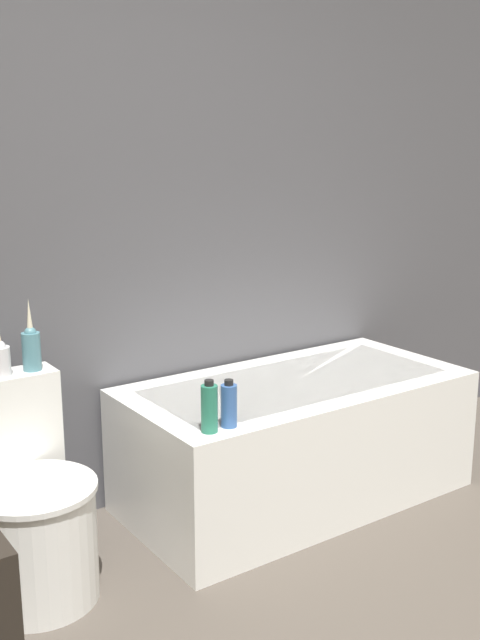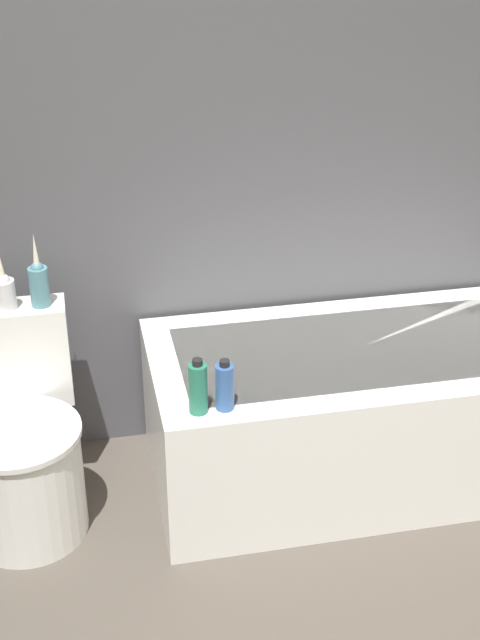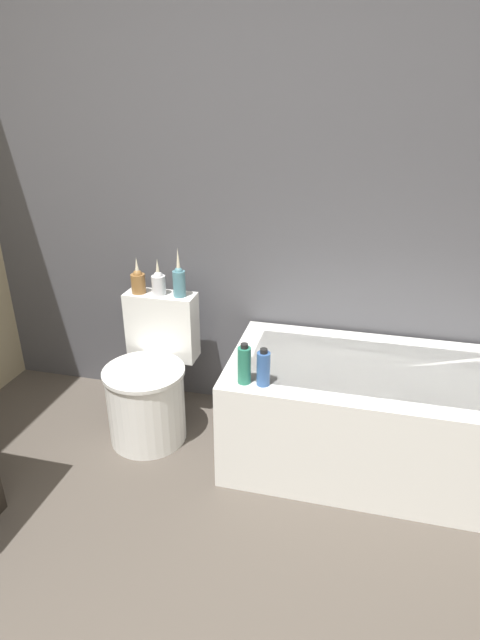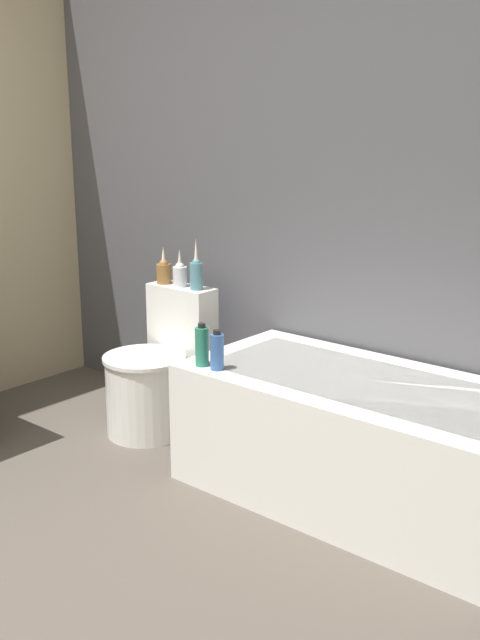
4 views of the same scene
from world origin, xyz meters
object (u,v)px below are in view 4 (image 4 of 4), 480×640
object	(u,v)px
vase_silver	(180,274)
shampoo_bottle_short	(217,351)
vase_gold	(164,271)
shampoo_bottle_tall	(202,346)
vase_bronze	(196,273)
toilet	(155,376)
bathtub	(358,440)

from	to	relation	value
vase_silver	shampoo_bottle_short	xyz separation A→B (m)	(0.66, -0.46, -0.18)
vase_gold	shampoo_bottle_tall	bearing A→B (deg)	-33.28
vase_bronze	toilet	bearing A→B (deg)	-119.56
toilet	vase_bronze	size ratio (longest dim) A/B	2.78
shampoo_bottle_tall	vase_bronze	bearing A→B (deg)	135.09
vase_gold	vase_bronze	world-z (taller)	vase_bronze
bathtub	shampoo_bottle_tall	xyz separation A→B (m)	(-0.63, -0.28, 0.36)
bathtub	vase_gold	size ratio (longest dim) A/B	7.51
vase_silver	bathtub	bearing A→B (deg)	-8.35
bathtub	vase_gold	world-z (taller)	vase_gold
toilet	vase_bronze	xyz separation A→B (m)	(0.12, 0.20, 0.53)
vase_silver	vase_bronze	bearing A→B (deg)	0.87
vase_gold	vase_silver	size ratio (longest dim) A/B	1.00
bathtub	vase_bronze	xyz separation A→B (m)	(-1.09, 0.18, 0.55)
toilet	shampoo_bottle_tall	distance (m)	0.72
toilet	bathtub	bearing A→B (deg)	1.22
bathtub	toilet	world-z (taller)	toilet
vase_gold	shampoo_bottle_tall	distance (m)	0.85
toilet	vase_silver	distance (m)	0.55
toilet	shampoo_bottle_tall	bearing A→B (deg)	-23.96
bathtub	shampoo_bottle_short	world-z (taller)	shampoo_bottle_short
vase_bronze	shampoo_bottle_short	world-z (taller)	vase_bronze
toilet	shampoo_bottle_short	distance (m)	0.78
vase_silver	shampoo_bottle_tall	size ratio (longest dim) A/B	1.03
vase_gold	vase_bronze	bearing A→B (deg)	1.36
vase_gold	vase_bronze	size ratio (longest dim) A/B	0.75
toilet	vase_bronze	distance (m)	0.58
vase_gold	shampoo_bottle_short	size ratio (longest dim) A/B	1.13
bathtub	vase_silver	world-z (taller)	vase_silver
shampoo_bottle_tall	shampoo_bottle_short	xyz separation A→B (m)	(0.08, 0.00, -0.01)
bathtub	vase_bronze	distance (m)	1.23
vase_gold	shampoo_bottle_short	xyz separation A→B (m)	(0.78, -0.45, -0.18)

